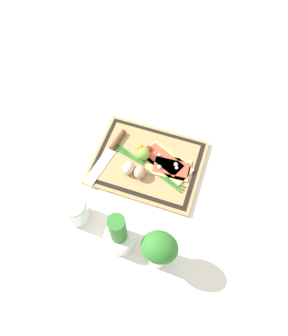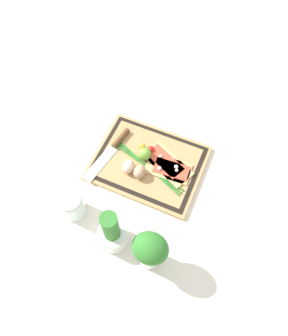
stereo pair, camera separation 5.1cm
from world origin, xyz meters
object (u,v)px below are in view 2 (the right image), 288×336
pizza_slice_near (167,163)px  pizza_slice_far (168,170)px  sauce_jar (72,206)px  cherry_tomato_yellow (142,147)px  knife (115,146)px  cherry_tomato_red (151,149)px  lime (145,154)px  herb_glass (150,251)px  egg_brown (140,172)px  egg_pink (129,167)px  herb_pot (112,233)px

pizza_slice_near → pizza_slice_far: same height
sauce_jar → cherry_tomato_yellow: bearing=-110.1°
pizza_slice_far → knife: bearing=-3.3°
sauce_jar → cherry_tomato_red: bearing=-115.2°
lime → herb_glass: size_ratio=0.27×
egg_brown → egg_pink: same height
pizza_slice_near → herb_pot: 0.36m
pizza_slice_near → pizza_slice_far: 0.03m
pizza_slice_far → cherry_tomato_yellow: same height
knife → egg_pink: (-0.10, 0.07, 0.01)m
pizza_slice_near → egg_pink: size_ratio=3.92×
pizza_slice_far → herb_glass: 0.36m
knife → cherry_tomato_red: 0.15m
pizza_slice_far → cherry_tomato_yellow: (0.13, -0.05, 0.01)m
knife → egg_brown: 0.16m
herb_glass → egg_pink: bearing=-53.4°
pizza_slice_near → egg_brown: 0.12m
cherry_tomato_red → herb_glass: herb_glass is taller
pizza_slice_near → cherry_tomato_yellow: (0.12, -0.03, 0.01)m
pizza_slice_near → knife: (0.22, 0.01, 0.00)m
knife → cherry_tomato_yellow: 0.11m
pizza_slice_near → sauce_jar: sauce_jar is taller
pizza_slice_far → herb_glass: herb_glass is taller
egg_pink → cherry_tomato_red: (-0.05, -0.11, -0.01)m
lime → sauce_jar: (0.15, 0.31, 0.00)m
egg_pink → cherry_tomato_red: bearing=-112.4°
lime → cherry_tomato_yellow: (0.03, -0.03, -0.01)m
knife → egg_brown: egg_brown is taller
knife → sauce_jar: (0.02, 0.30, 0.02)m
cherry_tomato_yellow → sauce_jar: bearing=69.9°
herb_pot → sauce_jar: herb_pot is taller
egg_pink → herb_glass: bearing=126.6°
lime → cherry_tomato_red: 0.04m
pizza_slice_near → egg_pink: egg_pink is taller
cherry_tomato_red → herb_pot: (-0.02, 0.38, 0.04)m
pizza_slice_far → cherry_tomato_red: (0.10, -0.05, 0.01)m
pizza_slice_near → herb_glass: size_ratio=1.17×
pizza_slice_near → egg_brown: bearing=46.9°
sauce_jar → lime: bearing=-116.1°
pizza_slice_near → cherry_tomato_red: cherry_tomato_red is taller
knife → egg_brown: (-0.14, 0.08, 0.01)m
knife → lime: bearing=-178.7°
pizza_slice_far → egg_pink: size_ratio=3.18×
pizza_slice_near → herb_glass: 0.38m
egg_brown → cherry_tomato_red: size_ratio=2.07×
sauce_jar → herb_glass: bearing=171.0°
cherry_tomato_red → sauce_jar: bearing=64.8°
cherry_tomato_red → herb_pot: size_ratio=0.13×
egg_pink → sauce_jar: sauce_jar is taller
egg_pink → cherry_tomato_yellow: egg_pink is taller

